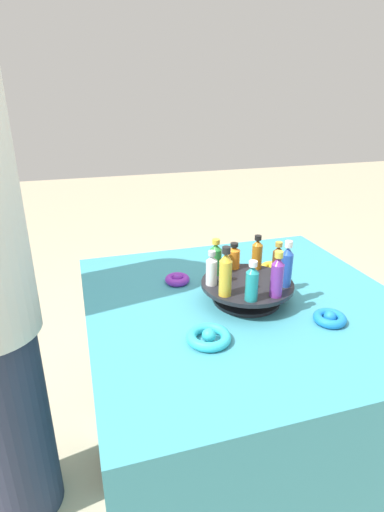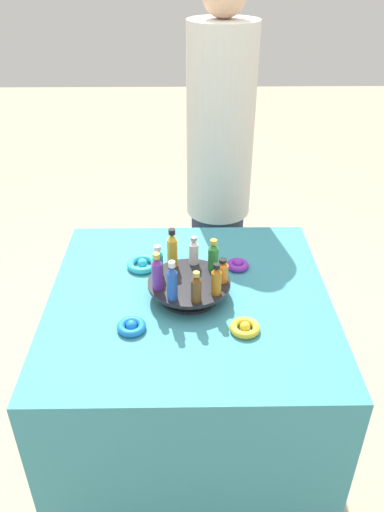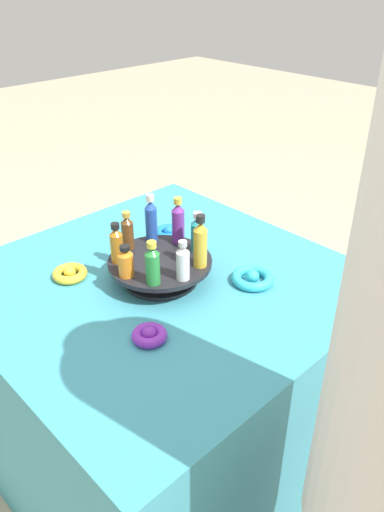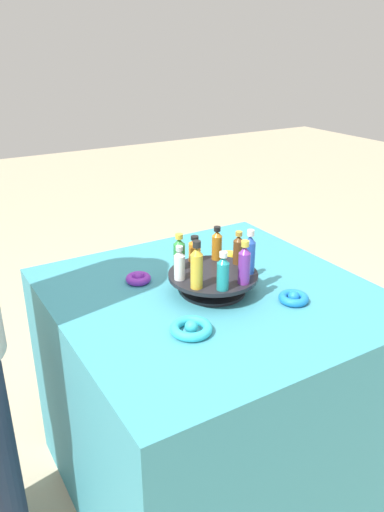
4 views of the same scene
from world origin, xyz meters
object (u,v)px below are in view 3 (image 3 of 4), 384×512
bottle_green (153,264)px  bottle_blue (151,220)px  display_stand (160,268)px  bottle_purple (178,222)px  bottle_gold (200,243)px  bottle_clear (183,262)px  bottle_brown (127,232)px  ribbon_bow_gold (70,273)px  ribbon_bow_blue (169,232)px  bottle_teal (198,234)px  bottle_orange (126,262)px  ribbon_bow_purple (149,335)px  ribbon_bow_teal (253,278)px  bottle_amber (117,244)px

bottle_green → bottle_blue: bearing=141.0°
display_stand → bottle_purple: (-0.04, 0.10, 0.09)m
bottle_gold → bottle_clear: bearing=-79.0°
bottle_brown → bottle_clear: (0.21, 0.00, -0.00)m
ribbon_bow_gold → bottle_green: bearing=19.1°
ribbon_bow_blue → bottle_blue: bearing=-59.7°
bottle_teal → bottle_purple: bearing=-179.0°
bottle_orange → ribbon_bow_purple: 0.20m
display_stand → bottle_green: 0.13m
bottle_blue → bottle_green: (0.17, -0.14, -0.01)m
bottle_orange → bottle_gold: 0.19m
display_stand → bottle_teal: (0.04, 0.10, 0.08)m
bottle_purple → ribbon_bow_gold: bearing=-117.3°
bottle_clear → ribbon_bow_teal: (0.07, 0.19, -0.10)m
bottle_teal → ribbon_bow_purple: (0.13, -0.28, -0.10)m
bottle_purple → ribbon_bow_purple: bearing=-53.4°
bottle_blue → bottle_teal: 0.14m
bottle_clear → ribbon_bow_purple: size_ratio=1.29×
bottle_blue → bottle_green: bearing=-39.0°
bottle_amber → bottle_orange: 0.08m
bottle_blue → bottle_brown: bottle_blue is taller
bottle_brown → ribbon_bow_teal: size_ratio=0.95×
bottle_blue → bottle_brown: size_ratio=1.29×
bottle_green → bottle_clear: bearing=61.0°
bottle_clear → display_stand: bearing=171.0°
bottle_brown → ribbon_bow_gold: size_ratio=1.15×
bottle_purple → bottle_orange: 0.22m
bottle_blue → bottle_clear: bottle_blue is taller
display_stand → bottle_purple: 0.14m
bottle_purple → bottle_amber: 0.19m
ribbon_bow_purple → bottle_purple: bearing=126.6°
bottle_purple → bottle_blue: 0.07m
bottle_orange → ribbon_bow_teal: size_ratio=0.74×
ribbon_bow_blue → bottle_clear: bearing=-35.3°
ribbon_bow_gold → ribbon_bow_purple: bearing=-1.6°
bottle_gold → bottle_purple: bearing=161.0°
bottle_green → bottle_teal: same height
bottle_amber → bottle_gold: 0.22m
display_stand → bottle_blue: bottle_blue is taller
bottle_brown → bottle_clear: bearing=1.0°
bottle_blue → bottle_gold: bottle_gold is taller
bottle_purple → bottle_blue: bottle_blue is taller
bottle_purple → ribbon_bow_purple: bottle_purple is taller
bottle_orange → ribbon_bow_teal: (0.18, 0.28, -0.09)m
bottle_orange → bottle_clear: (0.11, 0.09, 0.01)m
ribbon_bow_gold → bottle_blue: bearing=69.4°
bottle_teal → ribbon_bow_gold: bottle_teal is taller
bottle_brown → bottle_green: bottle_green is taller
bottle_orange → ribbon_bow_purple: bearing=-22.6°
bottle_brown → ribbon_bow_teal: 0.36m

